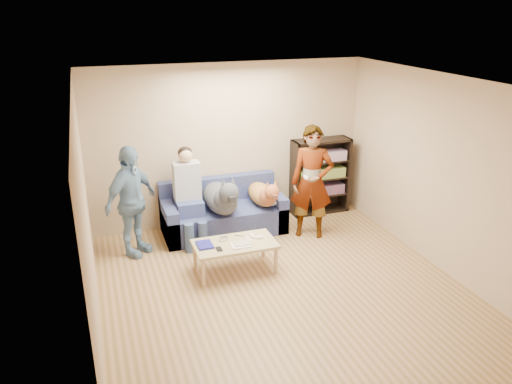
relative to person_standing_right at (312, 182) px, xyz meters
name	(u,v)px	position (x,y,z in m)	size (l,w,h in m)	color
ground	(287,295)	(-1.01, -1.51, -0.88)	(5.00, 5.00, 0.00)	olive
ceiling	(293,85)	(-1.01, -1.51, 1.72)	(5.00, 5.00, 0.00)	white
wall_back	(230,145)	(-1.01, 0.99, 0.42)	(4.50, 4.50, 0.00)	tan
wall_front	(424,317)	(-1.01, -4.01, 0.42)	(4.50, 4.50, 0.00)	tan
wall_left	(87,224)	(-3.26, -1.51, 0.42)	(5.00, 5.00, 0.00)	tan
wall_right	(449,178)	(1.24, -1.51, 0.42)	(5.00, 5.00, 0.00)	tan
blanket	(269,200)	(-0.54, 0.41, -0.37)	(0.46, 0.39, 0.16)	silver
person_standing_right	(312,182)	(0.00, 0.00, 0.00)	(0.64, 0.42, 1.75)	gray
person_standing_left	(131,202)	(-2.68, 0.25, -0.07)	(0.95, 0.40, 1.62)	#7998C2
held_controller	(306,178)	(-0.20, -0.20, 0.16)	(0.04, 0.12, 0.03)	white
notebook_blue	(205,245)	(-1.85, -0.66, -0.44)	(0.20, 0.26, 0.03)	navy
papers	(241,245)	(-1.40, -0.81, -0.45)	(0.26, 0.20, 0.01)	white
magazine	(242,243)	(-1.37, -0.79, -0.43)	(0.22, 0.17, 0.01)	#BFB598
camera_silver	(224,239)	(-1.57, -0.59, -0.43)	(0.11, 0.06, 0.05)	silver
controller_a	(252,236)	(-1.17, -0.61, -0.44)	(0.04, 0.13, 0.03)	white
controller_b	(260,237)	(-1.09, -0.69, -0.44)	(0.09, 0.06, 0.03)	white
headphone_cup_a	(249,241)	(-1.25, -0.73, -0.45)	(0.07, 0.07, 0.02)	white
headphone_cup_b	(248,238)	(-1.25, -0.65, -0.45)	(0.07, 0.07, 0.02)	silver
pen_orange	(237,248)	(-1.47, -0.87, -0.45)	(0.01, 0.01, 0.14)	orange
pen_black	(239,236)	(-1.33, -0.53, -0.45)	(0.01, 0.01, 0.14)	black
wallet	(219,249)	(-1.70, -0.83, -0.45)	(0.07, 0.12, 0.01)	black
sofa	(223,214)	(-1.26, 0.59, -0.59)	(1.90, 0.85, 0.82)	#515B93
person_seated	(189,192)	(-1.81, 0.46, -0.10)	(0.40, 0.73, 1.47)	#3F498C
dog_gray	(222,198)	(-1.33, 0.34, -0.20)	(0.48, 1.28, 0.69)	#50525B
dog_tan	(264,194)	(-0.64, 0.40, -0.26)	(0.37, 1.14, 0.53)	#B87D38
coffee_table	(235,246)	(-1.45, -0.71, -0.50)	(1.10, 0.60, 0.42)	tan
bookshelf	(320,175)	(0.54, 0.82, -0.20)	(1.00, 0.34, 1.30)	black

